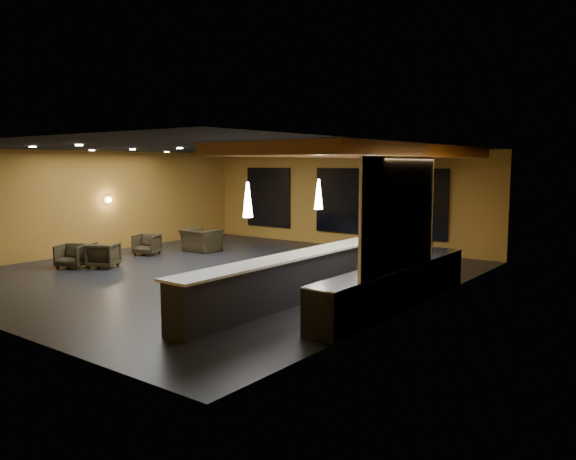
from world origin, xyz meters
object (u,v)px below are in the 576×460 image
Objects in this scene: bar_counter at (306,276)px; column at (397,209)px; armchair_a at (72,256)px; bar_stool_1 at (218,291)px; staff_a at (385,250)px; staff_c at (423,252)px; prep_counter at (395,286)px; armchair_c at (147,244)px; pendant_1 at (319,194)px; armchair_d at (201,240)px; bar_stool_5 at (335,258)px; armchair_b at (103,255)px; bar_stool_4 at (304,264)px; bar_stool_3 at (281,270)px; pendant_2 at (371,190)px; pendant_0 at (248,200)px; bar_stool_0 at (174,298)px; staff_b at (417,246)px; bar_stool_6 at (352,254)px; bar_stool_2 at (254,279)px.

column reaches higher than bar_counter.
column is at bearing 8.72° from armchair_a.
staff_a is at bearing 77.05° from bar_stool_1.
staff_c reaches higher than armchair_a.
prep_counter reaches higher than armchair_c.
pendant_1 is (0.00, -4.10, 0.60)m from column.
armchair_d is at bearing -175.32° from staff_a.
prep_counter is at bearing -34.08° from bar_stool_5.
bar_stool_1 is 0.86× the size of bar_stool_5.
bar_stool_1 is at bearing -95.72° from column.
bar_stool_4 is (6.16, 1.59, 0.17)m from armchair_b.
bar_stool_1 is 4.49m from bar_stool_5.
armchair_d is (-8.89, 2.86, -0.04)m from prep_counter.
staff_c is 2.09× the size of armchair_b.
bar_counter reaches higher than prep_counter.
bar_stool_3 is at bearing -171.72° from prep_counter.
pendant_2 is 8.04m from armchair_b.
armchair_d is (-6.89, 5.36, -1.96)m from pendant_0.
pendant_1 is 0.86× the size of armchair_b.
armchair_a is (-9.64, -1.67, -0.08)m from prep_counter.
bar_stool_0 is at bearing -90.44° from bar_stool_1.
pendant_2 is 8.93m from armchair_a.
column is 4.20× the size of bar_stool_5.
bar_stool_5 reaches higher than armchair_b.
pendant_1 is at bearing 75.79° from bar_stool_1.
pendant_0 is 5.00m from pendant_2.
pendant_2 is 7.17m from armchair_d.
pendant_0 is 0.91× the size of armchair_a.
bar_stool_0 is at bearing -90.14° from bar_stool_5.
pendant_1 is 0.41× the size of staff_c.
bar_stool_0 is (-0.69, -3.84, -1.82)m from pendant_1.
staff_b reaches higher than armchair_d.
armchair_b is 6.89m from bar_stool_5.
armchair_c is (-8.29, -1.23, -0.42)m from staff_a.
pendant_1 reaches higher than staff_a.
staff_b reaches higher than armchair_a.
bar_stool_5 is 1.11m from bar_stool_6.
pendant_0 reaches higher than staff_a.
staff_b is 2.23× the size of bar_stool_5.
staff_c is (1.60, -1.78, -0.90)m from column.
pendant_2 is (-2.00, 2.50, 1.92)m from prep_counter.
armchair_d is (-7.39, 0.42, -0.38)m from staff_a.
bar_stool_2 is (-0.65, -1.56, -1.84)m from pendant_1.
bar_stool_4 is at bearing 169.55° from prep_counter.
bar_stool_1 is (0.01, 1.16, -0.07)m from bar_stool_0.
pendant_2 is 0.58× the size of armchair_d.
bar_stool_1 is at bearing -106.84° from staff_b.
armchair_b is (-6.92, -3.58, -1.98)m from pendant_2.
bar_stool_5 is at bearing 145.92° from prep_counter.
column is at bearing 73.60° from bar_stool_5.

